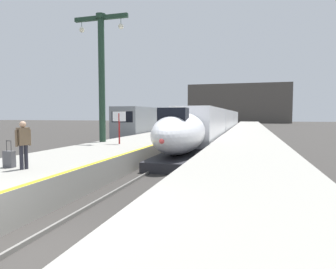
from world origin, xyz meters
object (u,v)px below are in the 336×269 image
Objects in this scene: highspeed_train_main at (219,122)px; departure_info_board at (119,121)px; passenger_near_edge at (23,141)px; station_column_mid at (102,65)px; rolling_suitcase at (9,159)px; regional_train_adjacent at (170,120)px.

highspeed_train_main reaches higher than departure_info_board.
highspeed_train_main is at bearing 84.03° from passenger_near_edge.
station_column_mid reaches higher than departure_info_board.
station_column_mid is 4.17× the size of departure_info_board.
highspeed_train_main is 33.47m from rolling_suitcase.
regional_train_adjacent is at bearing 97.21° from passenger_near_edge.
rolling_suitcase is 8.96m from departure_info_board.
rolling_suitcase is 0.46× the size of departure_info_board.
departure_info_board is (-0.59, 9.03, 0.52)m from passenger_near_edge.
station_column_mid is (2.20, -26.26, 4.26)m from regional_train_adjacent.
regional_train_adjacent is 36.48m from rolling_suitcase.
rolling_suitcase is at bearing 168.71° from passenger_near_edge.
departure_info_board is (0.19, 8.88, 1.20)m from rolling_suitcase.
passenger_near_edge is 1.05m from rolling_suitcase.
regional_train_adjacent is at bearing 98.35° from departure_info_board.
station_column_mid is 11.32m from passenger_near_edge.
station_column_mid is 11.32m from rolling_suitcase.
departure_info_board is (1.82, -1.13, -3.83)m from station_column_mid.
station_column_mid is at bearing 103.34° from passenger_near_edge.
station_column_mid is 4.39m from departure_info_board.
highspeed_train_main reaches higher than rolling_suitcase.
station_column_mid is at bearing 99.23° from rolling_suitcase.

